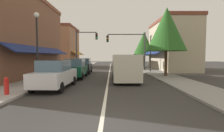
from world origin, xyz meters
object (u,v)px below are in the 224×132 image
Objects in this scene: traffic_signal_left_corner at (83,44)px; tree_right_far at (143,44)px; parked_car_nearest_left at (54,75)px; parked_car_third_left at (83,66)px; street_lamp_left_near at (36,37)px; parked_car_second_left at (75,69)px; van_in_lane at (124,67)px; traffic_signal_mast_arm at (130,44)px; tree_right_near at (166,29)px; street_lamp_right_mid at (150,47)px; fire_hydrant at (5,86)px.

tree_right_far reaches higher than traffic_signal_left_corner.
parked_car_nearest_left and parked_car_third_left have the same top height.
traffic_signal_left_corner is 1.13× the size of street_lamp_left_near.
parked_car_second_left is 1.00× the size of parked_car_third_left.
traffic_signal_left_corner is (-0.74, 8.81, 2.86)m from parked_car_second_left.
traffic_signal_mast_arm reaches higher than van_in_lane.
parked_car_second_left is 0.73× the size of traffic_signal_left_corner.
traffic_signal_left_corner reaches higher than traffic_signal_mast_arm.
van_in_lane is 9.76m from traffic_signal_mast_arm.
traffic_signal_left_corner is 0.85× the size of tree_right_near.
parked_car_nearest_left is 0.83× the size of street_lamp_left_near.
tree_right_near is 14.36m from tree_right_far.
parked_car_second_left is 10.18m from street_lamp_right_mid.
street_lamp_right_mid is at bearing 43.32° from street_lamp_left_near.
fire_hydrant is at bearing -105.67° from parked_car_second_left.
parked_car_nearest_left is at bearing -92.61° from parked_car_third_left.
traffic_signal_mast_arm is 1.14× the size of street_lamp_right_mid.
parked_car_second_left is 9.98m from traffic_signal_mast_arm.
parked_car_third_left is at bearing -152.17° from traffic_signal_mast_arm.
traffic_signal_left_corner is 16.24m from fire_hydrant.
parked_car_third_left is at bearing -130.42° from tree_right_far.
parked_car_nearest_left is 14.05m from traffic_signal_left_corner.
tree_right_near is at bearing -40.41° from traffic_signal_left_corner.
parked_car_second_left is 9.38m from tree_right_near.
parked_car_nearest_left is 0.73× the size of traffic_signal_left_corner.
van_in_lane is at bearing 40.25° from fire_hydrant.
traffic_signal_mast_arm is at bearing 55.79° from street_lamp_left_near.
traffic_signal_left_corner is 11.81m from tree_right_far.
tree_right_near reaches higher than street_lamp_left_near.
street_lamp_left_near is 21.92m from tree_right_far.
fire_hydrant is (-1.68, -2.14, -0.33)m from parked_car_nearest_left.
tree_right_far is (9.16, 15.22, 3.37)m from parked_car_second_left.
street_lamp_left_near is at bearing -119.98° from tree_right_far.
parked_car_second_left is at bearing -174.16° from tree_right_near.
van_in_lane is at bearing -63.97° from traffic_signal_left_corner.
tree_right_near reaches higher than parked_car_third_left.
parked_car_nearest_left is 13.67m from street_lamp_right_mid.
parked_car_third_left is at bearing 125.02° from van_in_lane.
van_in_lane is 6.87m from street_lamp_left_near.
van_in_lane reaches higher than parked_car_second_left.
street_lamp_left_near is (-1.59, 1.19, 2.47)m from parked_car_nearest_left.
traffic_signal_left_corner is (-0.72, 4.37, 2.86)m from parked_car_third_left.
parked_car_nearest_left is 4.94m from parked_car_second_left.
fire_hydrant is (-11.03, -22.30, -3.70)m from tree_right_far.
traffic_signal_left_corner is at bearing -147.08° from tree_right_far.
parked_car_second_left is at bearing -145.41° from street_lamp_right_mid.
tree_right_near is 7.65× the size of fire_hydrant.
van_in_lane is at bearing -116.91° from street_lamp_right_mid.
parked_car_nearest_left is at bearing -93.04° from parked_car_second_left.
tree_right_near is (9.32, -7.93, 0.83)m from traffic_signal_left_corner.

